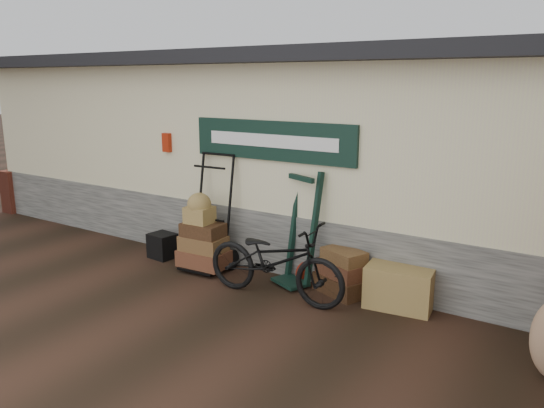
# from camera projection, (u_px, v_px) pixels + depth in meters

# --- Properties ---
(ground) EXTENTS (80.00, 80.00, 0.00)m
(ground) POSITION_uv_depth(u_px,v_px,m) (250.00, 300.00, 6.86)
(ground) COLOR black
(ground) RESTS_ON ground
(station_building) EXTENTS (14.40, 4.10, 3.20)m
(station_building) POSITION_uv_depth(u_px,v_px,m) (345.00, 152.00, 8.72)
(station_building) COLOR #4C4C47
(station_building) RESTS_ON ground
(porter_trolley) EXTENTS (0.91, 0.70, 1.75)m
(porter_trolley) POSITION_uv_depth(u_px,v_px,m) (211.00, 211.00, 7.86)
(porter_trolley) COLOR black
(porter_trolley) RESTS_ON ground
(green_barrow) EXTENTS (0.72, 0.67, 1.59)m
(green_barrow) POSITION_uv_depth(u_px,v_px,m) (301.00, 228.00, 7.23)
(green_barrow) COLOR black
(green_barrow) RESTS_ON ground
(suitcase_stack) EXTENTS (0.82, 0.67, 0.62)m
(suitcase_stack) POSITION_uv_depth(u_px,v_px,m) (342.00, 271.00, 7.01)
(suitcase_stack) COLOR #311E0F
(suitcase_stack) RESTS_ON ground
(wicker_hamper) EXTENTS (0.87, 0.62, 0.53)m
(wicker_hamper) POSITION_uv_depth(u_px,v_px,m) (400.00, 287.00, 6.59)
(wicker_hamper) COLOR olive
(wicker_hamper) RESTS_ON ground
(black_trunk) EXTENTS (0.43, 0.38, 0.40)m
(black_trunk) POSITION_uv_depth(u_px,v_px,m) (163.00, 246.00, 8.44)
(black_trunk) COLOR black
(black_trunk) RESTS_ON ground
(bicycle) EXTENTS (0.78, 2.00, 1.15)m
(bicycle) POSITION_uv_depth(u_px,v_px,m) (275.00, 256.00, 6.78)
(bicycle) COLOR black
(bicycle) RESTS_ON ground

